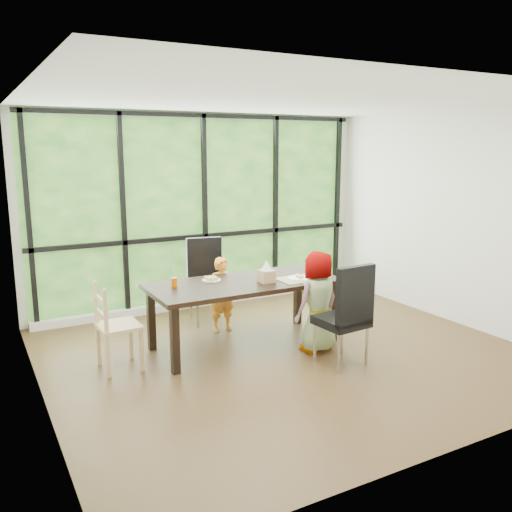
% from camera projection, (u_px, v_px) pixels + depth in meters
% --- Properties ---
extents(ground, '(5.00, 5.00, 0.00)m').
position_uv_depth(ground, '(286.00, 353.00, 5.93)').
color(ground, black).
rests_on(ground, ground).
extents(back_wall, '(5.00, 0.00, 5.00)m').
position_uv_depth(back_wall, '(203.00, 211.00, 7.60)').
color(back_wall, silver).
rests_on(back_wall, ground).
extents(foliage_backdrop, '(4.80, 0.02, 2.65)m').
position_uv_depth(foliage_backdrop, '(204.00, 211.00, 7.58)').
color(foliage_backdrop, '#1E4E1D').
rests_on(foliage_backdrop, back_wall).
extents(window_mullions, '(4.80, 0.06, 2.65)m').
position_uv_depth(window_mullions, '(205.00, 211.00, 7.54)').
color(window_mullions, black).
rests_on(window_mullions, back_wall).
extents(window_sill, '(4.80, 0.12, 0.10)m').
position_uv_depth(window_sill, '(208.00, 301.00, 7.77)').
color(window_sill, silver).
rests_on(window_sill, ground).
extents(dining_table, '(2.19, 1.06, 0.75)m').
position_uv_depth(dining_table, '(244.00, 314.00, 6.11)').
color(dining_table, black).
rests_on(dining_table, ground).
extents(chair_window_leather, '(0.53, 0.53, 1.08)m').
position_uv_depth(chair_window_leather, '(208.00, 281.00, 6.90)').
color(chair_window_leather, black).
rests_on(chair_window_leather, ground).
extents(chair_interior_leather, '(0.49, 0.49, 1.08)m').
position_uv_depth(chair_interior_leather, '(341.00, 314.00, 5.56)').
color(chair_interior_leather, black).
rests_on(chair_interior_leather, ground).
extents(chair_end_beech, '(0.41, 0.43, 0.90)m').
position_uv_depth(chair_end_beech, '(119.00, 326.00, 5.45)').
color(chair_end_beech, tan).
rests_on(chair_end_beech, ground).
extents(child_toddler, '(0.35, 0.24, 0.92)m').
position_uv_depth(child_toddler, '(223.00, 294.00, 6.58)').
color(child_toddler, orange).
rests_on(child_toddler, ground).
extents(child_older, '(0.60, 0.44, 1.13)m').
position_uv_depth(child_older, '(317.00, 302.00, 5.91)').
color(child_older, slate).
rests_on(child_older, ground).
extents(placemat, '(0.49, 0.36, 0.01)m').
position_uv_depth(placemat, '(299.00, 279.00, 6.14)').
color(placemat, tan).
rests_on(placemat, dining_table).
extents(plate_far, '(0.21, 0.21, 0.01)m').
position_uv_depth(plate_far, '(211.00, 280.00, 6.07)').
color(plate_far, white).
rests_on(plate_far, dining_table).
extents(plate_near, '(0.27, 0.27, 0.02)m').
position_uv_depth(plate_near, '(300.00, 278.00, 6.15)').
color(plate_near, white).
rests_on(plate_near, dining_table).
extents(orange_cup, '(0.06, 0.06, 0.10)m').
position_uv_depth(orange_cup, '(174.00, 282.00, 5.79)').
color(orange_cup, '#D75E00').
rests_on(orange_cup, dining_table).
extents(green_cup, '(0.08, 0.08, 0.13)m').
position_uv_depth(green_cup, '(322.00, 271.00, 6.23)').
color(green_cup, '#4FBD22').
rests_on(green_cup, dining_table).
extents(white_mug, '(0.09, 0.09, 0.10)m').
position_uv_depth(white_mug, '(316.00, 267.00, 6.53)').
color(white_mug, white).
rests_on(white_mug, dining_table).
extents(tissue_box, '(0.16, 0.16, 0.14)m').
position_uv_depth(tissue_box, '(267.00, 276.00, 6.00)').
color(tissue_box, tan).
rests_on(tissue_box, dining_table).
extents(crepe_rolls_far, '(0.15, 0.12, 0.04)m').
position_uv_depth(crepe_rolls_far, '(211.00, 278.00, 6.07)').
color(crepe_rolls_far, tan).
rests_on(crepe_rolls_far, plate_far).
extents(crepe_rolls_near, '(0.05, 0.12, 0.04)m').
position_uv_depth(crepe_rolls_near, '(300.00, 276.00, 6.15)').
color(crepe_rolls_near, tan).
rests_on(crepe_rolls_near, plate_near).
extents(straw_white, '(0.01, 0.04, 0.20)m').
position_uv_depth(straw_white, '(174.00, 274.00, 5.78)').
color(straw_white, white).
rests_on(straw_white, orange_cup).
extents(straw_pink, '(0.01, 0.04, 0.20)m').
position_uv_depth(straw_pink, '(323.00, 263.00, 6.21)').
color(straw_pink, pink).
rests_on(straw_pink, green_cup).
extents(tissue, '(0.12, 0.12, 0.11)m').
position_uv_depth(tissue, '(267.00, 265.00, 5.98)').
color(tissue, white).
rests_on(tissue, tissue_box).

